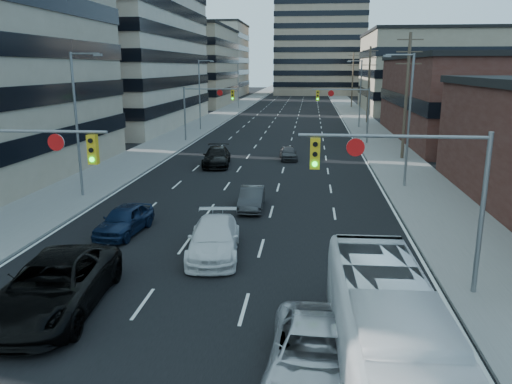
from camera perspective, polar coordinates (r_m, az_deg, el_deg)
The scene contains 29 objects.
road_surface at distance 139.85m, azimuth 4.70°, elevation 10.73°, with size 18.00×300.00×0.02m, color black.
sidewalk_left at distance 140.64m, azimuth -0.08°, elevation 10.82°, with size 5.00×300.00×0.15m, color slate.
sidewalk_right at distance 140.00m, azimuth 9.49°, elevation 10.62°, with size 5.00×300.00×0.15m, color slate.
office_left_mid at distance 76.35m, azimuth -18.60°, elevation 17.82°, with size 26.00×34.00×28.00m, color #ADA089.
office_left_far at distance 113.06m, azimuth -8.31°, elevation 13.89°, with size 20.00×30.00×16.00m, color gray.
storefront_right_mid at distance 62.96m, azimuth 25.19°, elevation 9.49°, with size 20.00×30.00×9.00m, color #472119.
office_right_far at distance 99.82m, azimuth 18.90°, elevation 12.72°, with size 22.00×28.00×14.00m, color gray.
bg_block_left at distance 152.94m, azimuth -6.02°, elevation 14.73°, with size 24.00×24.00×20.00m, color #ADA089.
bg_block_right at distance 142.38m, azimuth 18.05°, elevation 12.57°, with size 22.00×22.00×12.00m, color gray.
signal_near_left at distance 21.26m, azimuth -26.25°, elevation 2.34°, with size 6.59×0.33×6.00m.
signal_near_right at distance 18.31m, azimuth 17.23°, elevation 1.49°, with size 6.59×0.33×6.00m.
signal_far_left at distance 55.91m, azimuth -5.85°, elevation 10.11°, with size 6.09×0.33×6.00m.
signal_far_right at distance 54.82m, azimuth 10.31°, elevation 9.88°, with size 6.09×0.33×6.00m.
utility_pole_block at distance 46.37m, azimuth 16.81°, elevation 10.61°, with size 2.20×0.28×11.00m.
utility_pole_midblock at distance 76.05m, azimuth 12.76°, elevation 11.99°, with size 2.20×0.28×11.00m.
utility_pole_distant at distance 105.92m, azimuth 10.98°, elevation 12.58°, with size 2.20×0.28×11.00m.
streetlight_left_near at distance 32.96m, azimuth -19.62°, elevation 7.95°, with size 2.03×0.22×9.00m.
streetlight_left_mid at distance 66.19m, azimuth -6.34°, elevation 11.36°, with size 2.03×0.22×9.00m.
streetlight_left_far at distance 100.63m, azimuth -1.96°, elevation 12.34°, with size 2.03×0.22×9.00m.
streetlight_right_near at distance 35.29m, azimuth 16.88°, elevation 8.51°, with size 2.03×0.22×9.00m.
streetlight_right_far at distance 69.93m, azimuth 11.72°, elevation 11.30°, with size 2.03×0.22×9.00m.
black_pickup at distance 18.51m, azimuth -22.12°, elevation -9.91°, with size 3.05×6.62×1.84m, color black.
white_van at distance 22.16m, azimuth -4.82°, elevation -5.33°, with size 2.16×5.32×1.54m, color silver.
silver_suv at distance 13.98m, azimuth 6.64°, elevation -17.93°, with size 2.43×5.26×1.46m, color silver.
transit_bus at distance 13.11m, azimuth 15.15°, elevation -16.99°, with size 2.46×10.50×2.93m, color white.
sedan_blue at distance 25.75m, azimuth -14.81°, elevation -3.08°, with size 1.71×4.25×1.45m, color #0D1B36.
sedan_grey_center at distance 29.20m, azimuth -0.50°, elevation -0.75°, with size 1.36×3.90×1.28m, color #2B2C2E.
sedan_black_far at distance 42.26m, azimuth -4.53°, elevation 4.05°, with size 2.18×5.37×1.56m, color black.
sedan_grey_right at distance 45.09m, azimuth 3.72°, elevation 4.49°, with size 1.47×3.65×1.24m, color #363639.
Camera 1 is at (3.91, -9.56, 8.12)m, focal length 35.00 mm.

